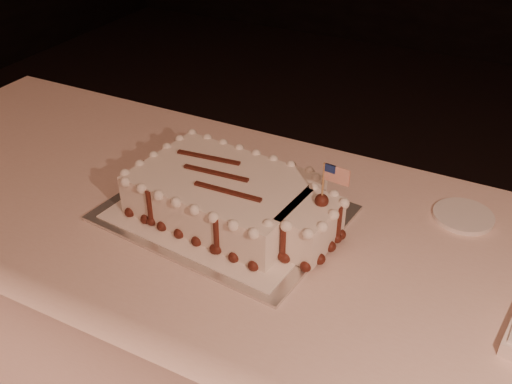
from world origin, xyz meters
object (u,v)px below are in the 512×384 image
at_px(banquet_table, 299,363).
at_px(cake_board, 224,213).
at_px(sheet_cake, 233,198).
at_px(side_plate, 463,216).

distance_m(banquet_table, cake_board, 0.43).
bearing_deg(cake_board, banquet_table, 3.10).
xyz_separation_m(banquet_table, sheet_cake, (-0.18, 0.01, 0.43)).
height_order(sheet_cake, side_plate, sheet_cake).
bearing_deg(banquet_table, side_plate, 41.36).
xyz_separation_m(cake_board, sheet_cake, (0.03, -0.00, 0.05)).
bearing_deg(cake_board, sheet_cake, 0.41).
relative_size(sheet_cake, side_plate, 3.69).
bearing_deg(sheet_cake, side_plate, 27.38).
height_order(banquet_table, sheet_cake, sheet_cake).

